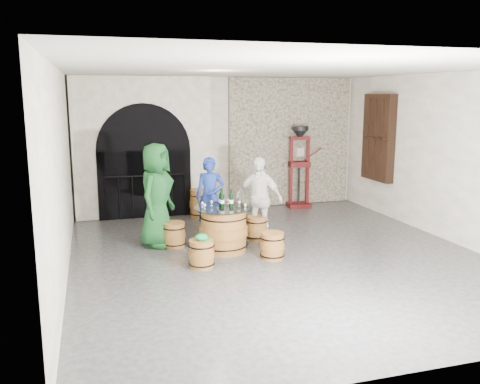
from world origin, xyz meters
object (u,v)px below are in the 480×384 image
object	(u,v)px
barrel_stool_left	(174,235)
wine_bottle_center	(231,200)
barrel_stool_far	(212,226)
side_barrel	(200,204)
wine_bottle_left	(222,200)
person_blue	(210,197)
person_white	(259,198)
barrel_stool_right	(256,228)
corking_press	(300,161)
person_green	(156,195)
barrel_stool_near_left	(202,254)
wine_bottle_right	(221,199)
barrel_table	(224,229)
barrel_stool_near_right	(272,246)

from	to	relation	value
barrel_stool_left	wine_bottle_center	bearing A→B (deg)	-28.14
barrel_stool_far	side_barrel	size ratio (longest dim) A/B	0.71
wine_bottle_left	side_barrel	size ratio (longest dim) A/B	0.50
person_blue	person_white	size ratio (longest dim) A/B	0.98
barrel_stool_right	corking_press	world-z (taller)	corking_press
barrel_stool_far	wine_bottle_center	bearing A→B (deg)	-81.84
person_green	side_barrel	xyz separation A→B (m)	(1.22, 1.94, -0.64)
side_barrel	barrel_stool_near_left	bearing A→B (deg)	-101.64
barrel_stool_near_left	person_green	distance (m)	1.71
barrel_stool_far	person_green	distance (m)	1.35
person_blue	side_barrel	world-z (taller)	person_blue
person_green	side_barrel	size ratio (longest dim) A/B	2.94
barrel_stool_far	person_white	size ratio (longest dim) A/B	0.29
wine_bottle_center	wine_bottle_right	xyz separation A→B (m)	(-0.16, 0.12, 0.00)
barrel_stool_far	wine_bottle_right	bearing A→B (deg)	-91.23
side_barrel	person_blue	bearing A→B (deg)	-94.50
wine_bottle_right	barrel_stool_left	bearing A→B (deg)	154.12
wine_bottle_center	side_barrel	world-z (taller)	wine_bottle_center
person_blue	wine_bottle_center	size ratio (longest dim) A/B	4.86
barrel_table	barrel_stool_near_left	bearing A→B (deg)	-126.73
wine_bottle_left	wine_bottle_right	size ratio (longest dim) A/B	1.00
side_barrel	person_green	bearing A→B (deg)	-122.26
barrel_stool_right	person_blue	world-z (taller)	person_blue
barrel_stool_near_right	person_white	distance (m)	1.37
side_barrel	corking_press	bearing A→B (deg)	8.20
barrel_stool_near_right	person_blue	bearing A→B (deg)	111.85
barrel_stool_near_left	barrel_table	bearing A→B (deg)	53.27
barrel_stool_far	wine_bottle_right	world-z (taller)	wine_bottle_right
wine_bottle_left	barrel_stool_left	bearing A→B (deg)	149.31
person_blue	wine_bottle_right	xyz separation A→B (m)	(-0.02, -0.94, 0.15)
barrel_stool_near_left	wine_bottle_left	distance (m)	1.20
person_white	wine_bottle_right	bearing A→B (deg)	-112.94
barrel_stool_near_left	barrel_stool_left	bearing A→B (deg)	100.73
person_blue	corking_press	distance (m)	3.36
barrel_table	barrel_stool_right	world-z (taller)	barrel_table
wine_bottle_left	barrel_stool_far	bearing A→B (deg)	88.96
barrel_stool_near_right	wine_bottle_left	xyz separation A→B (m)	(-0.71, 0.69, 0.71)
person_blue	person_white	world-z (taller)	person_white
barrel_table	wine_bottle_left	bearing A→B (deg)	116.74
barrel_stool_left	side_barrel	bearing A→B (deg)	66.04
wine_bottle_left	wine_bottle_right	bearing A→B (deg)	90.79
person_green	wine_bottle_right	bearing A→B (deg)	-85.00
barrel_stool_near_left	wine_bottle_right	world-z (taller)	wine_bottle_right
wine_bottle_left	wine_bottle_right	distance (m)	0.09
wine_bottle_left	wine_bottle_center	size ratio (longest dim) A/B	1.00
person_green	barrel_stool_right	bearing A→B (deg)	-61.99
corking_press	barrel_stool_near_right	bearing A→B (deg)	-111.39
wine_bottle_left	barrel_table	bearing A→B (deg)	-63.26
person_blue	wine_bottle_left	world-z (taller)	person_blue
barrel_table	corking_press	xyz separation A→B (m)	(2.73, 2.99, 0.78)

